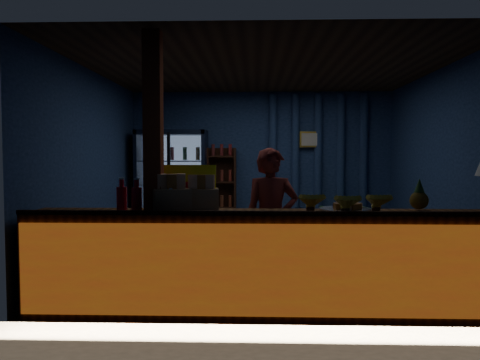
% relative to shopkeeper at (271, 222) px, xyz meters
% --- Properties ---
extents(ground, '(4.60, 4.60, 0.00)m').
position_rel_shopkeeper_xyz_m(ground, '(-0.05, 1.35, -0.77)').
color(ground, '#515154').
rests_on(ground, ground).
extents(room_walls, '(4.60, 4.60, 4.60)m').
position_rel_shopkeeper_xyz_m(room_walls, '(-0.05, 1.35, 0.80)').
color(room_walls, navy).
rests_on(room_walls, ground).
extents(counter, '(4.40, 0.57, 0.99)m').
position_rel_shopkeeper_xyz_m(counter, '(-0.05, -0.56, -0.30)').
color(counter, brown).
rests_on(counter, ground).
extents(support_post, '(0.16, 0.16, 2.60)m').
position_rel_shopkeeper_xyz_m(support_post, '(-1.10, -0.55, 0.53)').
color(support_post, '#9B3716').
rests_on(support_post, ground).
extents(beverage_cooler, '(1.20, 0.62, 1.90)m').
position_rel_shopkeeper_xyz_m(beverage_cooler, '(-1.60, 3.27, 0.16)').
color(beverage_cooler, black).
rests_on(beverage_cooler, ground).
extents(bottle_shelf, '(0.50, 0.28, 1.60)m').
position_rel_shopkeeper_xyz_m(bottle_shelf, '(-0.75, 3.41, 0.02)').
color(bottle_shelf, '#391E12').
rests_on(bottle_shelf, ground).
extents(curtain_folds, '(1.74, 0.14, 2.50)m').
position_rel_shopkeeper_xyz_m(curtain_folds, '(0.95, 3.49, 0.53)').
color(curtain_folds, navy).
rests_on(curtain_folds, room_walls).
extents(framed_picture, '(0.36, 0.04, 0.28)m').
position_rel_shopkeeper_xyz_m(framed_picture, '(0.80, 3.45, 0.98)').
color(framed_picture, gold).
rests_on(framed_picture, room_walls).
extents(shopkeeper, '(0.60, 0.42, 1.55)m').
position_rel_shopkeeper_xyz_m(shopkeeper, '(0.00, 0.00, 0.00)').
color(shopkeeper, maroon).
rests_on(shopkeeper, ground).
extents(green_chair, '(0.83, 0.85, 0.64)m').
position_rel_shopkeeper_xyz_m(green_chair, '(1.33, 2.79, -0.45)').
color(green_chair, '#5EB85C').
rests_on(green_chair, ground).
extents(side_table, '(0.60, 0.47, 0.62)m').
position_rel_shopkeeper_xyz_m(side_table, '(1.04, 2.74, -0.51)').
color(side_table, '#391E12').
rests_on(side_table, ground).
extents(yellow_sign, '(0.54, 0.11, 0.43)m').
position_rel_shopkeeper_xyz_m(yellow_sign, '(-0.81, -0.41, 0.39)').
color(yellow_sign, '#FFFE0D').
rests_on(yellow_sign, counter).
extents(soda_bottles, '(0.58, 0.18, 0.31)m').
position_rel_shopkeeper_xyz_m(soda_bottles, '(-1.17, -0.57, 0.30)').
color(soda_bottles, red).
rests_on(soda_bottles, counter).
extents(snack_box_left, '(0.40, 0.36, 0.35)m').
position_rel_shopkeeper_xyz_m(snack_box_left, '(-0.93, -0.60, 0.30)').
color(snack_box_left, olive).
rests_on(snack_box_left, counter).
extents(snack_box_centre, '(0.35, 0.30, 0.34)m').
position_rel_shopkeeper_xyz_m(snack_box_centre, '(-0.67, -0.47, 0.30)').
color(snack_box_centre, olive).
rests_on(snack_box_centre, counter).
extents(pastry_tray, '(0.48, 0.48, 0.08)m').
position_rel_shopkeeper_xyz_m(pastry_tray, '(0.66, -0.50, 0.20)').
color(pastry_tray, silver).
rests_on(pastry_tray, counter).
extents(banana_bunches, '(0.87, 0.32, 0.19)m').
position_rel_shopkeeper_xyz_m(banana_bunches, '(0.64, -0.59, 0.27)').
color(banana_bunches, gold).
rests_on(banana_bunches, counter).
extents(pineapple, '(0.17, 0.17, 0.29)m').
position_rel_shopkeeper_xyz_m(pineapple, '(1.37, -0.41, 0.30)').
color(pineapple, olive).
rests_on(pineapple, counter).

